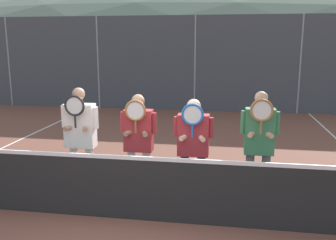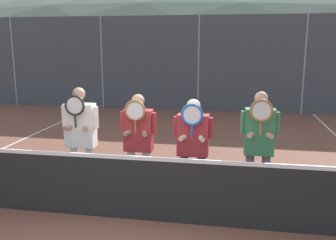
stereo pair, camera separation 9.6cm
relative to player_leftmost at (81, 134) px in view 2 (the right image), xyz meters
The scene contains 13 objects.
ground_plane 1.64m from the player_leftmost, 29.38° to the right, with size 120.00×120.00×0.00m, color brown.
hill_distant 51.56m from the player_leftmost, 88.81° to the left, with size 112.47×62.48×21.87m.
clubhouse_building 15.60m from the player_leftmost, 91.86° to the left, with size 21.08×5.50×3.20m.
fence_back 8.53m from the player_leftmost, 82.79° to the left, with size 22.55×0.06×3.51m.
tennis_net 1.36m from the player_leftmost, 29.38° to the right, with size 11.20×0.09×1.07m.
court_line_left_sideline 4.07m from the player_leftmost, 142.26° to the left, with size 0.05×16.00×0.01m, color white.
player_leftmost is the anchor object (origin of this frame).
player_center_left 0.94m from the player_leftmost, ahead, with size 0.58×0.34×1.75m.
player_center_right 1.81m from the player_leftmost, ahead, with size 0.62×0.34×1.70m.
player_rightmost 2.81m from the player_leftmost, ahead, with size 0.57×0.34×1.84m.
car_far_left 12.79m from the player_leftmost, 117.01° to the left, with size 4.33×1.92×1.89m.
car_left_of_center 11.41m from the player_leftmost, 92.77° to the left, with size 4.78×2.03×1.89m.
car_center 12.31m from the player_leftmost, 67.52° to the left, with size 4.33×2.06×1.85m.
Camera 2 is at (1.35, -4.90, 2.55)m, focal length 40.00 mm.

